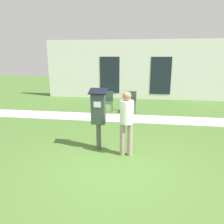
{
  "coord_description": "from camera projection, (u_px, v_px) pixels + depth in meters",
  "views": [
    {
      "loc": [
        0.58,
        -4.1,
        2.39
      ],
      "look_at": [
        -0.19,
        0.95,
        1.05
      ],
      "focal_mm": 35.0,
      "sensor_mm": 36.0,
      "label": 1
    }
  ],
  "objects": [
    {
      "name": "ground_plane",
      "position": [
        114.0,
        172.0,
        4.61
      ],
      "size": [
        40.0,
        40.0,
        0.0
      ],
      "primitive_type": "plane",
      "color": "#476B2D"
    },
    {
      "name": "sidewalk",
      "position": [
        129.0,
        118.0,
        8.44
      ],
      "size": [
        12.0,
        1.1,
        0.02
      ],
      "color": "beige",
      "rests_on": "ground"
    },
    {
      "name": "building_facade",
      "position": [
        135.0,
        70.0,
        12.04
      ],
      "size": [
        10.0,
        0.26,
        3.2
      ],
      "color": "white",
      "rests_on": "ground"
    },
    {
      "name": "parking_meter",
      "position": [
        98.0,
        111.0,
        5.46
      ],
      "size": [
        0.44,
        0.31,
        1.59
      ],
      "color": "#4C4C4C",
      "rests_on": "ground"
    },
    {
      "name": "person_standing",
      "position": [
        127.0,
        119.0,
        5.15
      ],
      "size": [
        0.32,
        0.32,
        1.58
      ],
      "rotation": [
        0.0,
        0.0,
        0.59
      ],
      "color": "gray",
      "rests_on": "ground"
    },
    {
      "name": "outdoor_chair_left",
      "position": [
        108.0,
        100.0,
        9.27
      ],
      "size": [
        0.44,
        0.44,
        0.9
      ],
      "rotation": [
        0.0,
        0.0,
        -0.27
      ],
      "color": "#334738",
      "rests_on": "ground"
    },
    {
      "name": "outdoor_chair_middle",
      "position": [
        131.0,
        100.0,
        9.27
      ],
      "size": [
        0.44,
        0.44,
        0.9
      ],
      "rotation": [
        0.0,
        0.0,
        0.24
      ],
      "color": "#334738",
      "rests_on": "ground"
    }
  ]
}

